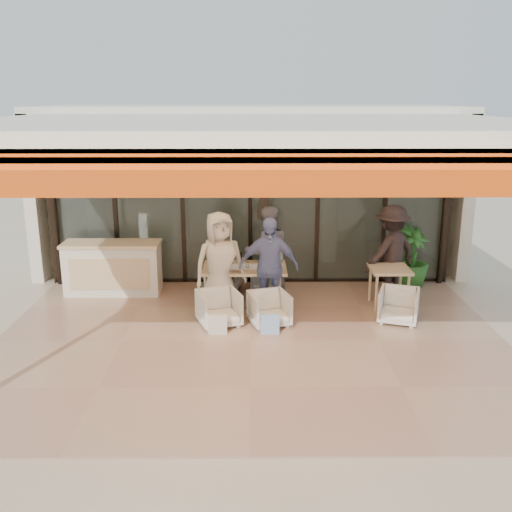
{
  "coord_description": "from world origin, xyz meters",
  "views": [
    {
      "loc": [
        0.03,
        -8.24,
        3.69
      ],
      "look_at": [
        0.1,
        0.9,
        1.15
      ],
      "focal_mm": 40.0,
      "sensor_mm": 36.0,
      "label": 1
    }
  ],
  "objects_px": {
    "diner_navy": "(223,260)",
    "side_table": "(389,274)",
    "host_counter": "(113,268)",
    "chair_near_left": "(219,307)",
    "dining_table": "(244,270)",
    "side_chair": "(399,304)",
    "standing_woman": "(391,252)",
    "chair_far_right": "(266,275)",
    "diner_cream": "(220,264)",
    "chair_near_right": "(269,307)",
    "diner_grey": "(267,253)",
    "potted_palm": "(411,258)",
    "diner_periwinkle": "(269,267)",
    "chair_far_left": "(224,273)"
  },
  "relations": [
    {
      "from": "chair_far_right",
      "to": "chair_near_left",
      "type": "xyz_separation_m",
      "value": [
        -0.84,
        -1.9,
        0.04
      ]
    },
    {
      "from": "diner_cream",
      "to": "side_table",
      "type": "relative_size",
      "value": 2.47
    },
    {
      "from": "dining_table",
      "to": "diner_cream",
      "type": "xyz_separation_m",
      "value": [
        -0.41,
        -0.46,
        0.23
      ]
    },
    {
      "from": "chair_far_left",
      "to": "chair_near_left",
      "type": "relative_size",
      "value": 1.0
    },
    {
      "from": "diner_grey",
      "to": "standing_woman",
      "type": "relative_size",
      "value": 0.99
    },
    {
      "from": "chair_near_left",
      "to": "diner_navy",
      "type": "height_order",
      "value": "diner_navy"
    },
    {
      "from": "host_counter",
      "to": "standing_woman",
      "type": "height_order",
      "value": "standing_woman"
    },
    {
      "from": "diner_navy",
      "to": "side_table",
      "type": "height_order",
      "value": "diner_navy"
    },
    {
      "from": "side_chair",
      "to": "chair_near_left",
      "type": "bearing_deg",
      "value": -158.87
    },
    {
      "from": "side_table",
      "to": "chair_far_right",
      "type": "bearing_deg",
      "value": 154.62
    },
    {
      "from": "side_chair",
      "to": "potted_palm",
      "type": "distance_m",
      "value": 2.0
    },
    {
      "from": "side_chair",
      "to": "potted_palm",
      "type": "height_order",
      "value": "potted_palm"
    },
    {
      "from": "diner_grey",
      "to": "diner_cream",
      "type": "bearing_deg",
      "value": 33.35
    },
    {
      "from": "chair_far_right",
      "to": "side_chair",
      "type": "xyz_separation_m",
      "value": [
        2.19,
        -1.79,
        0.03
      ]
    },
    {
      "from": "side_chair",
      "to": "diner_grey",
      "type": "bearing_deg",
      "value": 168.59
    },
    {
      "from": "host_counter",
      "to": "diner_periwinkle",
      "type": "height_order",
      "value": "diner_periwinkle"
    },
    {
      "from": "host_counter",
      "to": "chair_near_right",
      "type": "xyz_separation_m",
      "value": [
        2.97,
        -1.61,
        -0.21
      ]
    },
    {
      "from": "dining_table",
      "to": "standing_woman",
      "type": "bearing_deg",
      "value": 9.02
    },
    {
      "from": "side_table",
      "to": "side_chair",
      "type": "relative_size",
      "value": 1.14
    },
    {
      "from": "chair_far_right",
      "to": "chair_near_right",
      "type": "xyz_separation_m",
      "value": [
        0.0,
        -1.9,
        0.02
      ]
    },
    {
      "from": "chair_near_right",
      "to": "diner_cream",
      "type": "xyz_separation_m",
      "value": [
        -0.84,
        0.5,
        0.6
      ]
    },
    {
      "from": "chair_near_right",
      "to": "diner_grey",
      "type": "distance_m",
      "value": 1.51
    },
    {
      "from": "chair_far_left",
      "to": "standing_woman",
      "type": "xyz_separation_m",
      "value": [
        3.17,
        -0.51,
        0.56
      ]
    },
    {
      "from": "chair_near_left",
      "to": "side_table",
      "type": "distance_m",
      "value": 3.17
    },
    {
      "from": "chair_near_left",
      "to": "diner_cream",
      "type": "relative_size",
      "value": 0.36
    },
    {
      "from": "host_counter",
      "to": "side_chair",
      "type": "relative_size",
      "value": 2.82
    },
    {
      "from": "side_table",
      "to": "host_counter",
      "type": "bearing_deg",
      "value": 171.71
    },
    {
      "from": "dining_table",
      "to": "diner_grey",
      "type": "relative_size",
      "value": 0.85
    },
    {
      "from": "potted_palm",
      "to": "diner_grey",
      "type": "bearing_deg",
      "value": -168.94
    },
    {
      "from": "dining_table",
      "to": "chair_near_left",
      "type": "height_order",
      "value": "dining_table"
    },
    {
      "from": "dining_table",
      "to": "diner_navy",
      "type": "xyz_separation_m",
      "value": [
        -0.41,
        0.44,
        0.05
      ]
    },
    {
      "from": "chair_near_right",
      "to": "diner_grey",
      "type": "bearing_deg",
      "value": 72.47
    },
    {
      "from": "chair_far_right",
      "to": "diner_navy",
      "type": "xyz_separation_m",
      "value": [
        -0.84,
        -0.5,
        0.45
      ]
    },
    {
      "from": "chair_far_right",
      "to": "diner_periwinkle",
      "type": "bearing_deg",
      "value": 96.73
    },
    {
      "from": "standing_woman",
      "to": "dining_table",
      "type": "bearing_deg",
      "value": -23.13
    },
    {
      "from": "dining_table",
      "to": "standing_woman",
      "type": "relative_size",
      "value": 0.84
    },
    {
      "from": "host_counter",
      "to": "chair_near_right",
      "type": "distance_m",
      "value": 3.39
    },
    {
      "from": "diner_periwinkle",
      "to": "side_chair",
      "type": "distance_m",
      "value": 2.29
    },
    {
      "from": "standing_woman",
      "to": "host_counter",
      "type": "bearing_deg",
      "value": -34.5
    },
    {
      "from": "diner_grey",
      "to": "diner_navy",
      "type": "bearing_deg",
      "value": -13.62
    },
    {
      "from": "dining_table",
      "to": "diner_navy",
      "type": "relative_size",
      "value": 1.01
    },
    {
      "from": "diner_navy",
      "to": "diner_periwinkle",
      "type": "distance_m",
      "value": 1.24
    },
    {
      "from": "diner_navy",
      "to": "side_table",
      "type": "bearing_deg",
      "value": 149.24
    },
    {
      "from": "side_table",
      "to": "side_chair",
      "type": "xyz_separation_m",
      "value": [
        0.0,
        -0.75,
        -0.31
      ]
    },
    {
      "from": "standing_woman",
      "to": "side_chair",
      "type": "bearing_deg",
      "value": 51.71
    },
    {
      "from": "diner_cream",
      "to": "side_chair",
      "type": "xyz_separation_m",
      "value": [
        3.03,
        -0.39,
        -0.59
      ]
    },
    {
      "from": "chair_near_left",
      "to": "standing_woman",
      "type": "xyz_separation_m",
      "value": [
        3.17,
        1.39,
        0.56
      ]
    },
    {
      "from": "dining_table",
      "to": "potted_palm",
      "type": "height_order",
      "value": "potted_palm"
    },
    {
      "from": "chair_far_right",
      "to": "dining_table",
      "type": "bearing_deg",
      "value": 72.32
    },
    {
      "from": "diner_grey",
      "to": "host_counter",
      "type": "bearing_deg",
      "value": -17.7
    }
  ]
}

